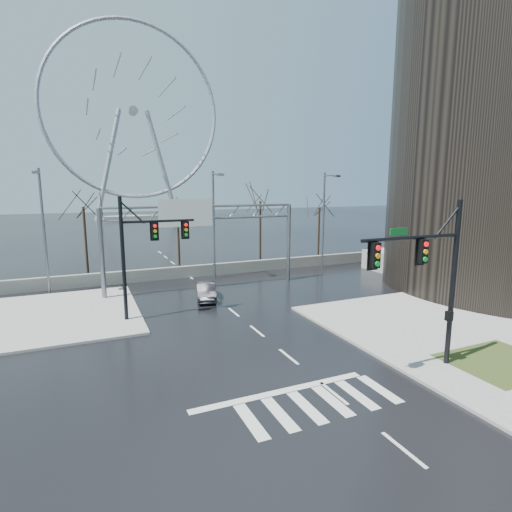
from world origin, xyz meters
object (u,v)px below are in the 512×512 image
signal_mast_near (433,270)px  ferris_wheel (133,118)px  signal_mast_far (141,246)px  sign_gantry (199,228)px  car (206,291)px

signal_mast_near → ferris_wheel: 101.29m
signal_mast_near → signal_mast_far: same height
sign_gantry → ferris_wheel: (5.38, 80.04, 20.95)m
signal_mast_far → signal_mast_near: bearing=-49.7°
signal_mast_far → sign_gantry: 8.14m
signal_mast_near → ferris_wheel: size_ratio=0.16×
signal_mast_far → sign_gantry: (5.49, 6.00, 0.35)m
signal_mast_far → sign_gantry: signal_mast_far is taller
signal_mast_near → sign_gantry: (-5.52, 19.00, 0.31)m
ferris_wheel → sign_gantry: bearing=-93.8°
car → ferris_wheel: bearing=99.9°
signal_mast_far → ferris_wheel: 89.30m
car → signal_mast_far: bearing=-136.1°
signal_mast_near → signal_mast_far: 17.03m
ferris_wheel → car: (-5.81, -83.12, -25.49)m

